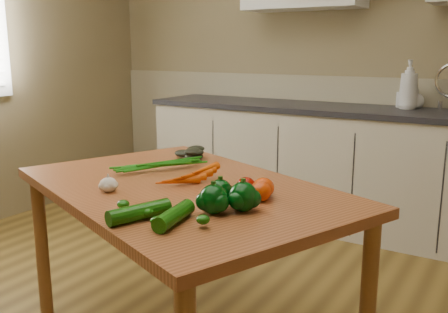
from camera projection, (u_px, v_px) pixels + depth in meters
room at (114, 65)px, 2.00m from camera, size 4.04×5.04×2.64m
counter_run at (330, 165)px, 3.74m from camera, size 2.84×0.64×1.14m
table at (182, 205)px, 2.06m from camera, size 1.66×1.38×0.76m
soap_bottle_a at (409, 84)px, 3.43m from camera, size 0.17×0.17×0.34m
soap_bottle_b at (404, 96)px, 3.52m from camera, size 0.11×0.11×0.16m
soap_bottle_c at (416, 98)px, 3.49m from camera, size 0.16×0.16×0.15m
carrot_bunch at (183, 171)px, 2.14m from camera, size 0.32×0.29×0.07m
leafy_greens at (189, 151)px, 2.48m from camera, size 0.20×0.18×0.10m
garlic_bulb at (108, 185)px, 1.94m from camera, size 0.07×0.07×0.06m
pepper_a at (220, 192)px, 1.79m from camera, size 0.09×0.09×0.09m
pepper_b at (243, 197)px, 1.71m from camera, size 0.10×0.10×0.10m
pepper_c at (213, 199)px, 1.68m from camera, size 0.10×0.10×0.10m
tomato_a at (246, 186)px, 1.90m from camera, size 0.07×0.07×0.07m
tomato_b at (263, 187)px, 1.87m from camera, size 0.08×0.08×0.08m
tomato_c at (260, 191)px, 1.82m from camera, size 0.08×0.08×0.07m
zucchini_a at (174, 216)px, 1.59m from camera, size 0.09×0.21×0.05m
zucchini_b at (139, 212)px, 1.62m from camera, size 0.12×0.22×0.05m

